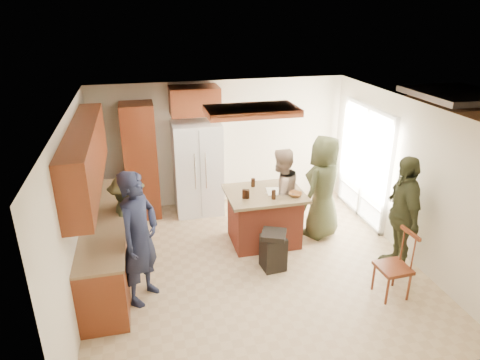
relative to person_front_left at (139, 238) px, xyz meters
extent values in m
plane|color=tan|center=(1.69, 0.42, -0.95)|extent=(5.00, 5.00, 0.00)
plane|color=white|center=(1.69, 0.42, 1.55)|extent=(5.00, 5.00, 0.00)
plane|color=beige|center=(1.69, 2.92, 0.30)|extent=(5.00, 0.00, 5.00)
plane|color=beige|center=(1.69, -2.08, 0.30)|extent=(5.00, 0.00, 5.00)
plane|color=beige|center=(-0.81, 0.42, 0.30)|extent=(0.00, 5.00, 5.00)
plane|color=beige|center=(4.19, 0.42, 0.30)|extent=(0.00, 5.00, 5.00)
cube|color=white|center=(4.17, 1.62, 0.10)|extent=(0.02, 1.60, 2.10)
cube|color=white|center=(4.15, 1.62, 0.10)|extent=(0.08, 1.72, 2.10)
cube|color=maroon|center=(1.69, 0.62, 1.49)|extent=(1.30, 0.70, 0.10)
cube|color=white|center=(1.69, 0.62, 1.43)|extent=(1.10, 0.50, 0.02)
cube|color=olive|center=(5.69, 1.62, -1.00)|extent=(3.00, 3.00, 0.10)
cube|color=#593319|center=(6.39, 2.22, 0.05)|extent=(1.40, 1.60, 2.00)
imported|color=#1A1E34|center=(0.00, 0.00, 0.00)|extent=(0.82, 0.86, 1.91)
imported|color=#A0856D|center=(2.38, 1.22, -0.14)|extent=(0.92, 0.79, 1.62)
imported|color=#343921|center=(3.11, 1.09, -0.04)|extent=(1.07, 0.98, 1.83)
imported|color=#373921|center=(3.83, -0.15, -0.03)|extent=(0.81, 1.19, 1.85)
imported|color=#32351F|center=(-0.15, 0.98, -0.21)|extent=(0.45, 0.96, 1.48)
cube|color=maroon|center=(-0.51, 0.82, -0.51)|extent=(0.60, 3.00, 0.88)
cube|color=#846B4C|center=(-0.51, 0.82, -0.05)|extent=(0.64, 3.00, 0.04)
cube|color=maroon|center=(-0.63, 0.82, 0.92)|extent=(0.35, 3.00, 0.85)
cube|color=maroon|center=(0.09, 2.62, 0.15)|extent=(0.60, 0.60, 2.20)
cube|color=maroon|center=(1.14, 2.62, 1.25)|extent=(0.90, 0.60, 0.50)
cube|color=white|center=(1.14, 2.54, -0.05)|extent=(0.90, 0.72, 1.80)
cube|color=gray|center=(1.14, 2.17, -0.05)|extent=(0.01, 0.01, 1.71)
cylinder|color=silver|center=(1.04, 2.15, 0.04)|extent=(0.02, 0.02, 0.70)
cylinder|color=silver|center=(1.24, 2.15, 0.04)|extent=(0.02, 0.02, 0.70)
cube|color=#9A3B27|center=(2.06, 1.09, -0.51)|extent=(1.10, 0.85, 0.88)
cube|color=olive|center=(2.06, 1.09, -0.05)|extent=(1.28, 1.03, 0.05)
cube|color=silver|center=(2.31, 1.04, -0.01)|extent=(0.49, 0.40, 0.02)
imported|color=brown|center=(2.51, 0.84, 0.00)|extent=(0.29, 0.29, 0.05)
cylinder|color=black|center=(1.68, 0.95, 0.05)|extent=(0.07, 0.07, 0.15)
cylinder|color=black|center=(1.93, 1.37, 0.05)|extent=(0.07, 0.07, 0.15)
cylinder|color=black|center=(2.44, 1.37, 0.05)|extent=(0.07, 0.07, 0.15)
cylinder|color=black|center=(2.13, 0.81, 0.05)|extent=(0.07, 0.07, 0.15)
cylinder|color=black|center=(1.72, 0.93, 0.05)|extent=(0.07, 0.07, 0.15)
cube|color=black|center=(1.97, 0.27, -0.68)|extent=(0.37, 0.37, 0.55)
cube|color=black|center=(1.97, 0.27, -0.36)|extent=(0.48, 0.48, 0.08)
cube|color=maroon|center=(3.38, -0.75, -0.50)|extent=(0.44, 0.44, 0.05)
cylinder|color=maroon|center=(3.22, -0.93, -0.73)|extent=(0.04, 0.04, 0.44)
cylinder|color=maroon|center=(3.56, -0.92, -0.73)|extent=(0.04, 0.04, 0.44)
cylinder|color=maroon|center=(3.21, -0.59, -0.73)|extent=(0.04, 0.04, 0.44)
cylinder|color=maroon|center=(3.55, -0.58, -0.73)|extent=(0.04, 0.04, 0.44)
cube|color=maroon|center=(3.57, -0.74, 0.02)|extent=(0.06, 0.40, 0.05)
cylinder|color=maroon|center=(3.58, -0.86, -0.23)|extent=(0.03, 0.03, 0.50)
cylinder|color=maroon|center=(3.57, -0.63, -0.23)|extent=(0.03, 0.03, 0.50)
camera|label=1|loc=(0.15, -5.13, 2.89)|focal=32.00mm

